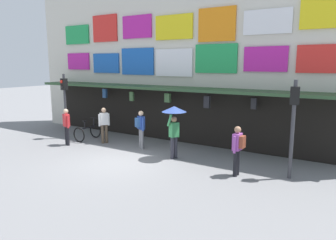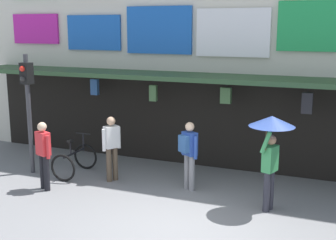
{
  "view_description": "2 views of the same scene",
  "coord_description": "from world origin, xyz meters",
  "px_view_note": "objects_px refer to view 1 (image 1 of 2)",
  "views": [
    {
      "loc": [
        7.71,
        -8.81,
        3.68
      ],
      "look_at": [
        0.5,
        2.66,
        1.27
      ],
      "focal_mm": 33.85,
      "sensor_mm": 36.0,
      "label": 1
    },
    {
      "loc": [
        2.94,
        -7.69,
        3.9
      ],
      "look_at": [
        -1.17,
        2.34,
        1.62
      ],
      "focal_mm": 47.68,
      "sensor_mm": 36.0,
      "label": 2
    }
  ],
  "objects_px": {
    "pedestrian_in_black": "(67,125)",
    "pedestrian_in_red": "(238,147)",
    "traffic_light_near": "(65,96)",
    "traffic_light_far": "(294,113)",
    "pedestrian_with_umbrella": "(174,117)",
    "pedestrian_in_yellow": "(141,127)",
    "pedestrian_in_purple": "(104,123)",
    "bicycle_parked": "(87,132)"
  },
  "relations": [
    {
      "from": "traffic_light_near",
      "to": "pedestrian_in_purple",
      "type": "relative_size",
      "value": 1.9
    },
    {
      "from": "pedestrian_in_red",
      "to": "bicycle_parked",
      "type": "bearing_deg",
      "value": 173.07
    },
    {
      "from": "pedestrian_in_black",
      "to": "pedestrian_in_red",
      "type": "relative_size",
      "value": 1.0
    },
    {
      "from": "traffic_light_far",
      "to": "pedestrian_in_purple",
      "type": "distance_m",
      "value": 8.44
    },
    {
      "from": "traffic_light_near",
      "to": "pedestrian_in_black",
      "type": "xyz_separation_m",
      "value": [
        1.14,
        -0.93,
        -1.19
      ]
    },
    {
      "from": "pedestrian_in_purple",
      "to": "pedestrian_in_red",
      "type": "bearing_deg",
      "value": -7.92
    },
    {
      "from": "traffic_light_near",
      "to": "pedestrian_in_red",
      "type": "distance_m",
      "value": 9.26
    },
    {
      "from": "bicycle_parked",
      "to": "pedestrian_with_umbrella",
      "type": "distance_m",
      "value": 5.35
    },
    {
      "from": "pedestrian_in_purple",
      "to": "pedestrian_with_umbrella",
      "type": "height_order",
      "value": "pedestrian_with_umbrella"
    },
    {
      "from": "pedestrian_with_umbrella",
      "to": "pedestrian_in_yellow",
      "type": "bearing_deg",
      "value": 165.95
    },
    {
      "from": "bicycle_parked",
      "to": "pedestrian_in_red",
      "type": "bearing_deg",
      "value": -6.93
    },
    {
      "from": "traffic_light_far",
      "to": "pedestrian_in_yellow",
      "type": "height_order",
      "value": "traffic_light_far"
    },
    {
      "from": "traffic_light_near",
      "to": "traffic_light_far",
      "type": "xyz_separation_m",
      "value": [
        10.69,
        0.02,
        0.0
      ]
    },
    {
      "from": "pedestrian_in_black",
      "to": "traffic_light_near",
      "type": "bearing_deg",
      "value": 140.82
    },
    {
      "from": "traffic_light_near",
      "to": "pedestrian_in_black",
      "type": "bearing_deg",
      "value": -39.18
    },
    {
      "from": "traffic_light_near",
      "to": "traffic_light_far",
      "type": "distance_m",
      "value": 10.69
    },
    {
      "from": "bicycle_parked",
      "to": "pedestrian_in_yellow",
      "type": "relative_size",
      "value": 0.7
    },
    {
      "from": "pedestrian_in_red",
      "to": "pedestrian_with_umbrella",
      "type": "bearing_deg",
      "value": 168.54
    },
    {
      "from": "traffic_light_far",
      "to": "pedestrian_in_yellow",
      "type": "xyz_separation_m",
      "value": [
        -6.32,
        0.36,
        -1.16
      ]
    },
    {
      "from": "pedestrian_in_yellow",
      "to": "pedestrian_in_purple",
      "type": "bearing_deg",
      "value": -176.72
    },
    {
      "from": "pedestrian_in_yellow",
      "to": "pedestrian_with_umbrella",
      "type": "relative_size",
      "value": 0.81
    },
    {
      "from": "pedestrian_in_black",
      "to": "pedestrian_in_red",
      "type": "distance_m",
      "value": 8.02
    },
    {
      "from": "pedestrian_in_yellow",
      "to": "pedestrian_with_umbrella",
      "type": "distance_m",
      "value": 2.17
    },
    {
      "from": "traffic_light_far",
      "to": "bicycle_parked",
      "type": "height_order",
      "value": "traffic_light_far"
    },
    {
      "from": "pedestrian_in_black",
      "to": "pedestrian_in_red",
      "type": "bearing_deg",
      "value": 1.7
    },
    {
      "from": "traffic_light_far",
      "to": "pedestrian_in_red",
      "type": "height_order",
      "value": "traffic_light_far"
    },
    {
      "from": "bicycle_parked",
      "to": "pedestrian_with_umbrella",
      "type": "xyz_separation_m",
      "value": [
        5.19,
        -0.4,
        1.25
      ]
    },
    {
      "from": "pedestrian_in_black",
      "to": "pedestrian_in_yellow",
      "type": "distance_m",
      "value": 3.48
    },
    {
      "from": "pedestrian_in_red",
      "to": "pedestrian_in_yellow",
      "type": "relative_size",
      "value": 1.0
    },
    {
      "from": "pedestrian_in_purple",
      "to": "traffic_light_near",
      "type": "bearing_deg",
      "value": -173.67
    },
    {
      "from": "pedestrian_in_red",
      "to": "pedestrian_in_yellow",
      "type": "bearing_deg",
      "value": 167.45
    },
    {
      "from": "bicycle_parked",
      "to": "pedestrian_in_black",
      "type": "xyz_separation_m",
      "value": [
        -0.04,
        -1.21,
        0.55
      ]
    },
    {
      "from": "pedestrian_with_umbrella",
      "to": "pedestrian_in_black",
      "type": "bearing_deg",
      "value": -171.27
    },
    {
      "from": "pedestrian_in_red",
      "to": "pedestrian_with_umbrella",
      "type": "distance_m",
      "value": 2.92
    },
    {
      "from": "bicycle_parked",
      "to": "pedestrian_in_red",
      "type": "distance_m",
      "value": 8.06
    },
    {
      "from": "pedestrian_in_purple",
      "to": "bicycle_parked",
      "type": "bearing_deg",
      "value": 179.04
    },
    {
      "from": "pedestrian_in_red",
      "to": "pedestrian_in_yellow",
      "type": "xyz_separation_m",
      "value": [
        -4.79,
        1.07,
        0.0
      ]
    },
    {
      "from": "pedestrian_in_red",
      "to": "pedestrian_with_umbrella",
      "type": "xyz_separation_m",
      "value": [
        -2.79,
        0.56,
        0.66
      ]
    },
    {
      "from": "traffic_light_near",
      "to": "pedestrian_in_purple",
      "type": "xyz_separation_m",
      "value": [
        2.33,
        0.26,
        -1.19
      ]
    },
    {
      "from": "traffic_light_near",
      "to": "pedestrian_in_purple",
      "type": "distance_m",
      "value": 2.63
    },
    {
      "from": "pedestrian_in_purple",
      "to": "pedestrian_with_umbrella",
      "type": "bearing_deg",
      "value": -5.44
    },
    {
      "from": "traffic_light_near",
      "to": "traffic_light_far",
      "type": "height_order",
      "value": "same"
    }
  ]
}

